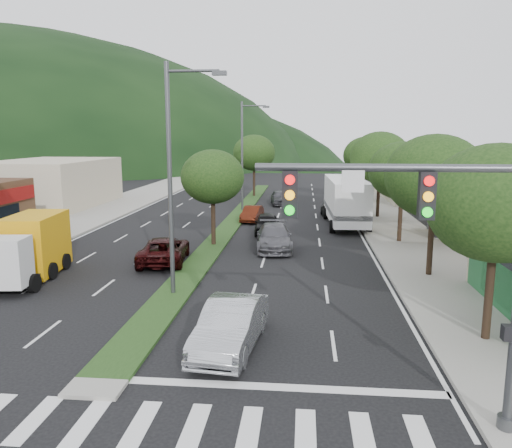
# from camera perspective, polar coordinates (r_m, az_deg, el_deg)

# --- Properties ---
(ground) EXTENTS (160.00, 160.00, 0.00)m
(ground) POSITION_cam_1_polar(r_m,az_deg,el_deg) (15.70, -17.23, -16.89)
(ground) COLOR black
(ground) RESTS_ON ground
(sidewalk_right) EXTENTS (5.00, 90.00, 0.15)m
(sidewalk_right) POSITION_cam_1_polar(r_m,az_deg,el_deg) (39.06, 15.43, -0.46)
(sidewalk_right) COLOR gray
(sidewalk_right) RESTS_ON ground
(sidewalk_left) EXTENTS (6.00, 90.00, 0.15)m
(sidewalk_left) POSITION_cam_1_polar(r_m,az_deg,el_deg) (42.78, -20.51, 0.16)
(sidewalk_left) COLOR gray
(sidewalk_left) RESTS_ON ground
(median) EXTENTS (1.60, 56.00, 0.12)m
(median) POSITION_cam_1_polar(r_m,az_deg,el_deg) (41.81, -2.41, 0.56)
(median) COLOR #193212
(median) RESTS_ON ground
(crosswalk) EXTENTS (19.00, 2.20, 0.01)m
(crosswalk) POSITION_cam_1_polar(r_m,az_deg,el_deg) (14.11, -20.54, -20.35)
(crosswalk) COLOR silver
(crosswalk) RESTS_ON ground
(traffic_signal) EXTENTS (6.12, 0.40, 7.00)m
(traffic_signal) POSITION_cam_1_polar(r_m,az_deg,el_deg) (12.01, 21.45, -1.97)
(traffic_signal) COLOR #47494C
(traffic_signal) RESTS_ON ground
(gas_canopy) EXTENTS (12.20, 8.20, 5.25)m
(gas_canopy) POSITION_cam_1_polar(r_m,az_deg,el_deg) (37.36, 26.47, 5.45)
(gas_canopy) COLOR silver
(gas_canopy) RESTS_ON ground
(bldg_left_far) EXTENTS (9.00, 14.00, 4.60)m
(bldg_left_far) POSITION_cam_1_polar(r_m,az_deg,el_deg) (53.16, -22.28, 4.31)
(bldg_left_far) COLOR beige
(bldg_left_far) RESTS_ON ground
(bldg_right_far) EXTENTS (10.00, 16.00, 5.20)m
(bldg_right_far) POSITION_cam_1_polar(r_m,az_deg,el_deg) (58.65, 19.18, 5.27)
(bldg_right_far) COLOR beige
(bldg_right_far) RESTS_ON ground
(tree_r_a) EXTENTS (4.60, 4.60, 6.63)m
(tree_r_a) POSITION_cam_1_polar(r_m,az_deg,el_deg) (18.10, 25.81, 2.16)
(tree_r_a) COLOR black
(tree_r_a) RESTS_ON sidewalk_right
(tree_r_b) EXTENTS (4.80, 4.80, 6.94)m
(tree_r_b) POSITION_cam_1_polar(r_m,az_deg,el_deg) (25.69, 19.75, 5.13)
(tree_r_b) COLOR black
(tree_r_b) RESTS_ON sidewalk_right
(tree_r_c) EXTENTS (4.40, 4.40, 6.48)m
(tree_r_c) POSITION_cam_1_polar(r_m,az_deg,el_deg) (33.51, 16.41, 5.85)
(tree_r_c) COLOR black
(tree_r_c) RESTS_ON sidewalk_right
(tree_r_d) EXTENTS (5.00, 5.00, 7.17)m
(tree_r_d) POSITION_cam_1_polar(r_m,az_deg,el_deg) (43.33, 13.97, 7.43)
(tree_r_d) COLOR black
(tree_r_d) RESTS_ON sidewalk_right
(tree_r_e) EXTENTS (4.60, 4.60, 6.71)m
(tree_r_e) POSITION_cam_1_polar(r_m,az_deg,el_deg) (53.25, 12.40, 7.63)
(tree_r_e) COLOR black
(tree_r_e) RESTS_ON sidewalk_right
(tree_med_near) EXTENTS (4.00, 4.00, 6.02)m
(tree_med_near) POSITION_cam_1_polar(r_m,az_deg,el_deg) (31.46, -4.98, 5.39)
(tree_med_near) COLOR black
(tree_med_near) RESTS_ON median
(tree_med_far) EXTENTS (4.80, 4.80, 6.94)m
(tree_med_far) POSITION_cam_1_polar(r_m,az_deg,el_deg) (57.15, -0.23, 8.14)
(tree_med_far) COLOR black
(tree_med_far) RESTS_ON median
(streetlight_near) EXTENTS (2.60, 0.25, 10.00)m
(streetlight_near) POSITION_cam_1_polar(r_m,az_deg,el_deg) (21.60, -9.32, 6.20)
(streetlight_near) COLOR #47494C
(streetlight_near) RESTS_ON ground
(streetlight_mid) EXTENTS (2.60, 0.25, 10.00)m
(streetlight_mid) POSITION_cam_1_polar(r_m,az_deg,el_deg) (46.19, -1.35, 8.37)
(streetlight_mid) COLOR #47494C
(streetlight_mid) RESTS_ON ground
(sedan_silver) EXTENTS (2.21, 5.01, 1.60)m
(sedan_silver) POSITION_cam_1_polar(r_m,az_deg,el_deg) (16.89, -2.91, -11.47)
(sedan_silver) COLOR #AFB2B7
(sedan_silver) RESTS_ON ground
(suv_maroon) EXTENTS (2.99, 5.44, 1.44)m
(suv_maroon) POSITION_cam_1_polar(r_m,az_deg,el_deg) (28.20, -10.45, -2.92)
(suv_maroon) COLOR black
(suv_maroon) RESTS_ON ground
(car_queue_a) EXTENTS (1.93, 4.32, 1.44)m
(car_queue_a) POSITION_cam_1_polar(r_m,az_deg,el_deg) (35.94, 1.26, 0.06)
(car_queue_a) COLOR black
(car_queue_a) RESTS_ON ground
(car_queue_b) EXTENTS (2.58, 5.41, 1.52)m
(car_queue_b) POSITION_cam_1_polar(r_m,az_deg,el_deg) (30.98, 2.08, -1.51)
(car_queue_b) COLOR #535257
(car_queue_b) RESTS_ON ground
(car_queue_c) EXTENTS (1.70, 3.91, 1.25)m
(car_queue_c) POSITION_cam_1_polar(r_m,az_deg,el_deg) (41.00, -0.45, 1.18)
(car_queue_c) COLOR #49180C
(car_queue_c) RESTS_ON ground
(car_queue_d) EXTENTS (2.65, 4.80, 1.27)m
(car_queue_d) POSITION_cam_1_polar(r_m,az_deg,el_deg) (45.81, 8.90, 2.02)
(car_queue_d) COLOR black
(car_queue_d) RESTS_ON ground
(car_queue_e) EXTENTS (2.27, 4.47, 1.46)m
(car_queue_e) POSITION_cam_1_polar(r_m,az_deg,el_deg) (50.73, 2.75, 3.02)
(car_queue_e) COLOR #434348
(car_queue_e) RESTS_ON ground
(box_truck) EXTENTS (2.99, 6.43, 3.07)m
(box_truck) POSITION_cam_1_polar(r_m,az_deg,el_deg) (27.04, -24.42, -2.66)
(box_truck) COLOR silver
(box_truck) RESTS_ON ground
(motorhome) EXTENTS (3.30, 9.60, 3.64)m
(motorhome) POSITION_cam_1_polar(r_m,az_deg,el_deg) (39.88, 10.21, 2.68)
(motorhome) COLOR white
(motorhome) RESTS_ON ground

